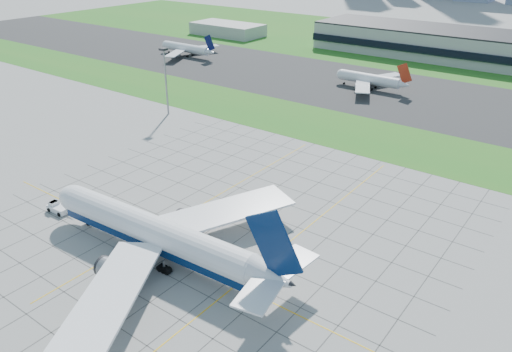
{
  "coord_description": "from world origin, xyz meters",
  "views": [
    {
      "loc": [
        69.44,
        -64.24,
        63.61
      ],
      "look_at": [
        -0.29,
        29.17,
        7.0
      ],
      "focal_mm": 35.0,
      "sensor_mm": 36.0,
      "label": 1
    }
  ],
  "objects_px": {
    "light_mast": "(165,73)",
    "crew_near": "(100,215)",
    "airliner": "(156,234)",
    "distant_jet_0": "(187,48)",
    "distant_jet_1": "(371,79)"
  },
  "relations": [
    {
      "from": "airliner",
      "to": "distant_jet_1",
      "type": "bearing_deg",
      "value": 94.53
    },
    {
      "from": "distant_jet_0",
      "to": "airliner",
      "type": "bearing_deg",
      "value": -47.97
    },
    {
      "from": "distant_jet_1",
      "to": "distant_jet_0",
      "type": "bearing_deg",
      "value": -179.87
    },
    {
      "from": "airliner",
      "to": "distant_jet_0",
      "type": "xyz_separation_m",
      "value": [
        -134.29,
        149.01,
        -1.29
      ]
    },
    {
      "from": "distant_jet_1",
      "to": "light_mast",
      "type": "bearing_deg",
      "value": -121.09
    },
    {
      "from": "crew_near",
      "to": "distant_jet_1",
      "type": "height_order",
      "value": "distant_jet_1"
    },
    {
      "from": "light_mast",
      "to": "crew_near",
      "type": "xyz_separation_m",
      "value": [
        44.41,
        -66.59,
        -15.38
      ]
    },
    {
      "from": "airliner",
      "to": "distant_jet_0",
      "type": "bearing_deg",
      "value": 129.0
    },
    {
      "from": "light_mast",
      "to": "crew_near",
      "type": "height_order",
      "value": "light_mast"
    },
    {
      "from": "airliner",
      "to": "distant_jet_0",
      "type": "height_order",
      "value": "airliner"
    },
    {
      "from": "distant_jet_1",
      "to": "crew_near",
      "type": "bearing_deg",
      "value": -91.49
    },
    {
      "from": "light_mast",
      "to": "distant_jet_0",
      "type": "relative_size",
      "value": 0.6
    },
    {
      "from": "light_mast",
      "to": "distant_jet_1",
      "type": "distance_m",
      "value": 94.09
    },
    {
      "from": "distant_jet_0",
      "to": "light_mast",
      "type": "bearing_deg",
      "value": -50.25
    },
    {
      "from": "crew_near",
      "to": "distant_jet_0",
      "type": "distance_m",
      "value": 183.47
    },
    {
      "from": "distant_jet_1",
      "to": "airliner",
      "type": "bearing_deg",
      "value": -82.45
    },
    {
      "from": "light_mast",
      "to": "airliner",
      "type": "height_order",
      "value": "light_mast"
    },
    {
      "from": "light_mast",
      "to": "distant_jet_1",
      "type": "bearing_deg",
      "value": 58.91
    },
    {
      "from": "distant_jet_0",
      "to": "crew_near",
      "type": "bearing_deg",
      "value": -52.88
    },
    {
      "from": "distant_jet_0",
      "to": "distant_jet_1",
      "type": "relative_size",
      "value": 1.0
    },
    {
      "from": "airliner",
      "to": "distant_jet_0",
      "type": "distance_m",
      "value": 200.59
    },
    {
      "from": "airliner",
      "to": "crew_near",
      "type": "distance_m",
      "value": 24.27
    }
  ]
}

